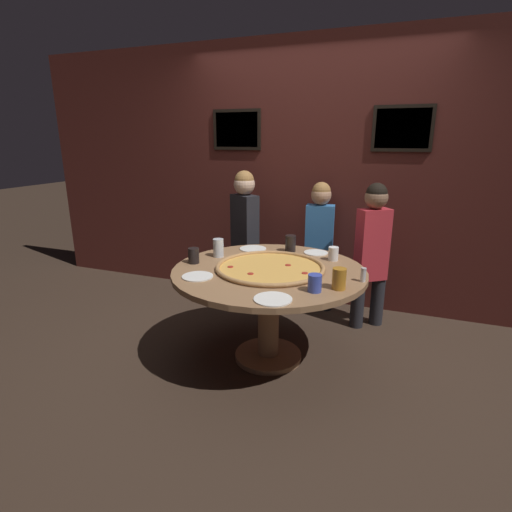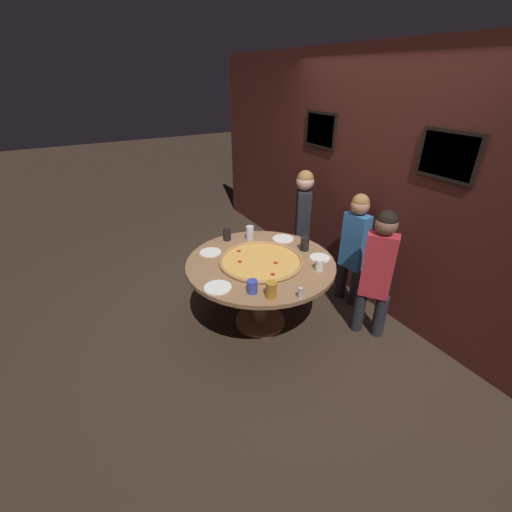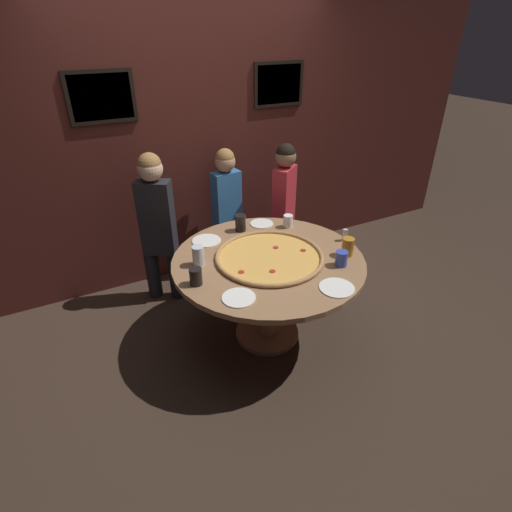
% 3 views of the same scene
% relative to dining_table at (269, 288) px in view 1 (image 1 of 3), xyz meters
% --- Properties ---
extents(ground_plane, '(24.00, 24.00, 0.00)m').
position_rel_dining_table_xyz_m(ground_plane, '(0.00, 0.00, -0.59)').
color(ground_plane, '#38281E').
extents(back_wall, '(6.40, 0.08, 2.60)m').
position_rel_dining_table_xyz_m(back_wall, '(0.00, 1.32, 0.71)').
color(back_wall, '#4C1E19').
rests_on(back_wall, ground_plane).
extents(dining_table, '(1.43, 1.43, 0.74)m').
position_rel_dining_table_xyz_m(dining_table, '(0.00, 0.00, 0.00)').
color(dining_table, '#936B47').
rests_on(dining_table, ground_plane).
extents(giant_pizza, '(0.81, 0.81, 0.03)m').
position_rel_dining_table_xyz_m(giant_pizza, '(0.01, -0.00, 0.16)').
color(giant_pizza, '#E5A84C').
rests_on(giant_pizza, dining_table).
extents(drink_cup_front_edge, '(0.09, 0.09, 0.14)m').
position_rel_dining_table_xyz_m(drink_cup_front_edge, '(0.02, 0.51, 0.22)').
color(drink_cup_front_edge, black).
rests_on(drink_cup_front_edge, dining_table).
extents(drink_cup_beside_pizza, '(0.09, 0.09, 0.14)m').
position_rel_dining_table_xyz_m(drink_cup_beside_pizza, '(0.55, -0.23, 0.22)').
color(drink_cup_beside_pizza, '#BC7A23').
rests_on(drink_cup_beside_pizza, dining_table).
extents(drink_cup_centre_back, '(0.09, 0.09, 0.11)m').
position_rel_dining_table_xyz_m(drink_cup_centre_back, '(0.42, -0.32, 0.20)').
color(drink_cup_centre_back, '#384CB7').
rests_on(drink_cup_centre_back, dining_table).
extents(drink_cup_near_right, '(0.09, 0.09, 0.15)m').
position_rel_dining_table_xyz_m(drink_cup_near_right, '(-0.49, 0.15, 0.22)').
color(drink_cup_near_right, silver).
rests_on(drink_cup_near_right, dining_table).
extents(drink_cup_far_left, '(0.08, 0.08, 0.11)m').
position_rel_dining_table_xyz_m(drink_cup_far_left, '(0.40, 0.38, 0.20)').
color(drink_cup_far_left, white).
rests_on(drink_cup_far_left, dining_table).
extents(drink_cup_by_shaker, '(0.08, 0.08, 0.12)m').
position_rel_dining_table_xyz_m(drink_cup_by_shaker, '(-0.59, -0.07, 0.21)').
color(drink_cup_by_shaker, black).
rests_on(drink_cup_by_shaker, dining_table).
extents(white_plate_left_side, '(0.20, 0.20, 0.01)m').
position_rel_dining_table_xyz_m(white_plate_left_side, '(0.23, 0.54, 0.15)').
color(white_plate_left_side, white).
rests_on(white_plate_left_side, dining_table).
extents(white_plate_near_front, '(0.23, 0.23, 0.01)m').
position_rel_dining_table_xyz_m(white_plate_near_front, '(0.21, -0.54, 0.15)').
color(white_plate_near_front, white).
rests_on(white_plate_near_front, dining_table).
extents(white_plate_far_back, '(0.23, 0.23, 0.01)m').
position_rel_dining_table_xyz_m(white_plate_far_back, '(-0.31, 0.47, 0.15)').
color(white_plate_far_back, white).
rests_on(white_plate_far_back, dining_table).
extents(white_plate_beside_cup, '(0.22, 0.22, 0.01)m').
position_rel_dining_table_xyz_m(white_plate_beside_cup, '(-0.41, -0.35, 0.15)').
color(white_plate_beside_cup, white).
rests_on(white_plate_beside_cup, dining_table).
extents(condiment_shaker, '(0.04, 0.04, 0.10)m').
position_rel_dining_table_xyz_m(condiment_shaker, '(0.68, -0.03, 0.20)').
color(condiment_shaker, silver).
rests_on(condiment_shaker, dining_table).
extents(diner_side_right, '(0.33, 0.29, 1.31)m').
position_rel_dining_table_xyz_m(diner_side_right, '(0.66, 0.87, 0.15)').
color(diner_side_right, '#232328').
rests_on(diner_side_right, ground_plane).
extents(diner_far_left, '(0.36, 0.29, 1.37)m').
position_rel_dining_table_xyz_m(diner_far_left, '(-0.58, 0.93, 0.19)').
color(diner_far_left, '#232328').
rests_on(diner_far_left, ground_plane).
extents(diner_far_right, '(0.33, 0.19, 1.28)m').
position_rel_dining_table_xyz_m(diner_far_right, '(0.14, 1.08, 0.13)').
color(diner_far_right, '#232328').
rests_on(diner_far_right, ground_plane).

